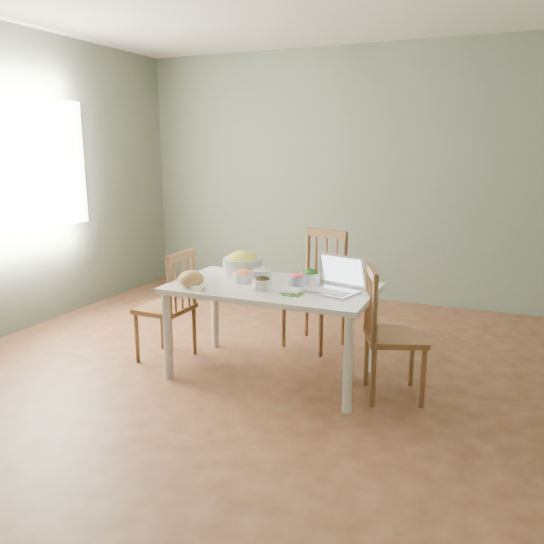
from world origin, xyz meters
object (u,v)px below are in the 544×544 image
at_px(chair_left, 165,305).
at_px(chair_right, 395,334).
at_px(bowl_squash, 243,263).
at_px(chair_far, 314,290).
at_px(bread_boule, 191,279).
at_px(dining_table, 272,331).
at_px(laptop, 331,275).

distance_m(chair_left, chair_right, 1.80).
xyz_separation_m(chair_right, bowl_squash, (-1.24, 0.24, 0.33)).
distance_m(chair_far, chair_right, 1.08).
bearing_deg(bread_boule, chair_left, 149.14).
height_order(dining_table, chair_far, chair_far).
xyz_separation_m(bowl_squash, laptop, (0.79, -0.26, 0.03)).
bearing_deg(chair_far, bowl_squash, -118.19).
bearing_deg(chair_far, chair_right, -26.90).
height_order(chair_far, laptop, chair_far).
relative_size(dining_table, chair_far, 1.50).
bearing_deg(chair_left, bowl_squash, 116.72).
bearing_deg(chair_right, dining_table, 68.89).
bearing_deg(bread_boule, chair_right, 10.84).
relative_size(bowl_squash, laptop, 0.87).
xyz_separation_m(dining_table, bread_boule, (-0.51, -0.27, 0.40)).
bearing_deg(bread_boule, laptop, 14.64).
bearing_deg(laptop, chair_right, 17.78).
distance_m(chair_far, laptop, 0.87).
height_order(chair_right, bowl_squash, chair_right).
relative_size(dining_table, bowl_squash, 4.78).
bearing_deg(chair_far, bread_boule, -106.84).
xyz_separation_m(chair_far, laptop, (0.37, -0.73, 0.32)).
bearing_deg(dining_table, bowl_squash, 146.00).
relative_size(chair_far, bread_boule, 5.33).
xyz_separation_m(chair_left, bowl_squash, (0.55, 0.27, 0.33)).
bearing_deg(chair_left, dining_table, 92.86).
relative_size(chair_left, laptop, 2.51).
bearing_deg(laptop, chair_left, -164.28).
xyz_separation_m(dining_table, chair_far, (0.08, 0.71, 0.15)).
height_order(chair_left, bread_boule, chair_left).
relative_size(chair_right, bowl_squash, 2.91).
distance_m(chair_left, bowl_squash, 0.70).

